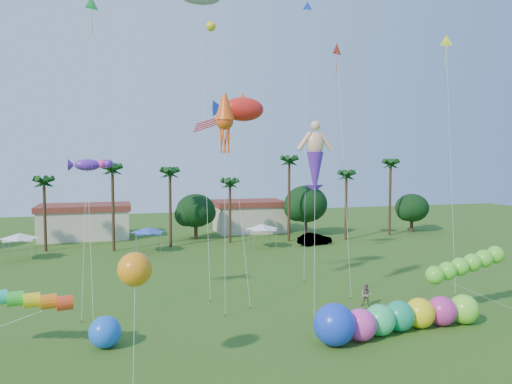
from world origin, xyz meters
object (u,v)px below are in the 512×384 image
object	(u,v)px
car_b	(315,239)
spectator_b	(366,295)
caterpillar_inflatable	(393,318)
blue_ball	(105,332)

from	to	relation	value
car_b	spectator_b	distance (m)	27.02
spectator_b	caterpillar_inflatable	distance (m)	6.04
caterpillar_inflatable	blue_ball	world-z (taller)	caterpillar_inflatable
car_b	spectator_b	bearing A→B (deg)	149.51
spectator_b	blue_ball	world-z (taller)	blue_ball
car_b	caterpillar_inflatable	xyz separation A→B (m)	(-7.71, -32.14, 0.32)
car_b	blue_ball	size ratio (longest dim) A/B	2.40
car_b	caterpillar_inflatable	world-z (taller)	caterpillar_inflatable
spectator_b	blue_ball	xyz separation A→B (m)	(-19.15, -3.32, 0.07)
spectator_b	caterpillar_inflatable	bearing A→B (deg)	-56.14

